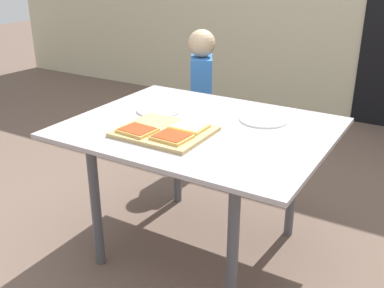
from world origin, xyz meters
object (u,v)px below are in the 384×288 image
Objects in this scene: cutting_board at (165,132)px; plate_white_left at (159,110)px; pizza_slice_near_left at (137,130)px; pizza_slice_far_right at (190,127)px; plate_white_right at (264,120)px; dining_table at (200,141)px; pizza_slice_near_right at (172,137)px; child_left at (201,91)px.

cutting_board reaches higher than plate_white_left.
pizza_slice_near_left is at bearing -137.76° from cutting_board.
cutting_board is 2.58× the size of pizza_slice_far_right.
pizza_slice_near_left is at bearing -130.77° from plate_white_right.
plate_white_left is (-0.52, -0.14, 0.00)m from plate_white_right.
plate_white_right is at bearing 43.53° from dining_table.
plate_white_left is (-0.29, 0.32, -0.02)m from pizza_slice_near_right.
cutting_board reaches higher than plate_white_right.
pizza_slice_far_right is 0.66× the size of plate_white_left.
pizza_slice_near_right is at bearing -116.77° from plate_white_right.
plate_white_left is (-0.29, 0.08, 0.08)m from dining_table.
plate_white_left is 0.24× the size of child_left.
pizza_slice_far_right is (0.00, 0.14, 0.00)m from pizza_slice_near_right.
pizza_slice_far_right is 0.39m from plate_white_right.
plate_white_right is (0.41, 0.47, -0.02)m from pizza_slice_near_left.
child_left is (-0.48, 0.86, -0.03)m from dining_table.
dining_table is 3.01× the size of cutting_board.
cutting_board is 0.12m from pizza_slice_near_left.
pizza_slice_near_right is 0.43m from plate_white_left.
plate_white_right is at bearing 14.75° from plate_white_left.
dining_table is 0.31m from plate_white_left.
dining_table is 0.33m from plate_white_right.
dining_table is at bearing 63.35° from cutting_board.
plate_white_right is (0.23, 0.46, -0.02)m from pizza_slice_near_right.
pizza_slice_near_left is 1.07× the size of pizza_slice_far_right.
child_left is at bearing 119.17° from dining_table.
plate_white_left is (-0.11, 0.33, -0.02)m from pizza_slice_near_left.
cutting_board is 2.42× the size of pizza_slice_near_left.
pizza_slice_near_left and pizza_slice_near_right have the same top height.
cutting_board reaches higher than dining_table.
plate_white_left is (-0.29, 0.18, -0.02)m from pizza_slice_far_right.
dining_table is at bearing -136.47° from plate_white_right.
pizza_slice_near_left reaches higher than dining_table.
cutting_board is 1.11m from child_left.
pizza_slice_near_left is 0.71× the size of plate_white_right.
plate_white_right reaches higher than dining_table.
pizza_slice_near_right is at bearing -66.49° from child_left.
dining_table is at bearing -16.04° from plate_white_left.
pizza_slice_near_right is at bearing -90.29° from dining_table.
pizza_slice_near_left is (-0.09, -0.08, 0.02)m from cutting_board.
child_left is at bearing 110.97° from cutting_board.
pizza_slice_near_left reaches higher than plate_white_right.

